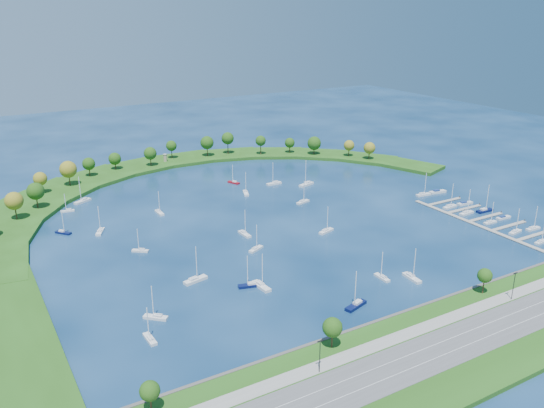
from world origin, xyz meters
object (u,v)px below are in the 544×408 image
moored_boat_4 (250,285)px  moored_boat_17 (100,231)px  docked_boat_7 (485,210)px  moored_boat_8 (306,184)px  moored_boat_3 (326,230)px  moored_boat_9 (412,277)px  moored_boat_1 (382,277)px  docked_boat_8 (450,206)px  moored_boat_0 (246,192)px  docked_boat_9 (465,203)px  docked_boat_3 (533,228)px  harbor_tower (165,158)px  moored_boat_5 (83,201)px  moored_boat_21 (67,210)px  moored_boat_10 (256,248)px  moored_boat_16 (195,279)px  docked_boat_11 (437,192)px  moored_boat_13 (244,233)px  docked_boat_2 (515,231)px  docked_boat_10 (423,194)px  moored_boat_18 (159,212)px  docked_boat_5 (503,218)px  moored_boat_11 (63,232)px  moored_boat_7 (303,201)px  moored_boat_20 (140,250)px  moored_boat_2 (234,182)px  moored_boat_14 (274,183)px  moored_boat_19 (156,316)px  moored_boat_15 (261,285)px  docked_boat_0 (541,241)px  moored_boat_12 (150,338)px  moored_boat_6 (356,304)px  docked_boat_6 (467,213)px  dock_system (490,223)px  docked_boat_4 (490,222)px

moored_boat_4 → moored_boat_17: 86.32m
docked_boat_7 → moored_boat_8: bearing=125.3°
moored_boat_3 → moored_boat_9: moored_boat_9 is taller
moored_boat_1 → docked_boat_8: (81.40, 42.68, 0.06)m
moored_boat_0 → docked_boat_9: 114.79m
docked_boat_3 → harbor_tower: bearing=121.3°
moored_boat_5 → moored_boat_21: moored_boat_5 is taller
docked_boat_7 → docked_boat_3: bearing=-87.6°
moored_boat_10 → moored_boat_16: bearing=177.1°
moored_boat_3 → docked_boat_11: (85.32, 15.31, -0.17)m
moored_boat_5 → moored_boat_8: moored_boat_8 is taller
moored_boat_13 → docked_boat_8: docked_boat_8 is taller
docked_boat_2 → docked_boat_10: size_ratio=0.91×
harbor_tower → moored_boat_18: size_ratio=0.41×
moored_boat_1 → moored_boat_5: moored_boat_5 is taller
docked_boat_3 → docked_boat_5: 16.13m
docked_boat_3 → moored_boat_11: bearing=153.3°
moored_boat_7 → moored_boat_10: bearing=-156.5°
moored_boat_3 → moored_boat_13: bearing=137.6°
moored_boat_20 → docked_boat_2: docked_boat_2 is taller
moored_boat_2 → moored_boat_10: (-33.87, -88.37, 0.01)m
moored_boat_7 → moored_boat_9: 93.13m
harbor_tower → moored_boat_14: moored_boat_14 is taller
moored_boat_10 → moored_boat_3: bearing=-23.2°
docked_boat_2 → moored_boat_19: bearing=167.0°
moored_boat_15 → moored_boat_4: bearing=-132.9°
harbor_tower → docked_boat_0: size_ratio=0.46×
moored_boat_5 → docked_boat_9: moored_boat_5 is taller
moored_boat_12 → moored_boat_1: bearing=-94.7°
moored_boat_6 → docked_boat_9: size_ratio=1.50×
moored_boat_6 → moored_boat_16: size_ratio=0.99×
moored_boat_2 → moored_boat_11: size_ratio=0.98×
moored_boat_11 → moored_boat_17: bearing=24.1°
moored_boat_1 → docked_boat_6: docked_boat_6 is taller
docked_boat_6 → moored_boat_20: bearing=161.9°
dock_system → moored_boat_13: bearing=156.5°
docked_boat_10 → docked_boat_2: bearing=-86.8°
moored_boat_6 → docked_boat_4: size_ratio=1.30×
moored_boat_21 → docked_boat_2: 212.93m
docked_boat_6 → docked_boat_11: docked_boat_6 is taller
moored_boat_2 → moored_boat_19: bearing=117.7°
moored_boat_13 → moored_boat_20: moored_boat_13 is taller
moored_boat_8 → docked_boat_11: size_ratio=1.48×
moored_boat_13 → moored_boat_16: size_ratio=0.88×
harbor_tower → docked_boat_6: 188.04m
moored_boat_4 → docked_boat_3: 138.78m
moored_boat_17 → docked_boat_4: moored_boat_17 is taller
moored_boat_8 → moored_boat_18: (-87.87, -1.49, -0.10)m
moored_boat_2 → moored_boat_18: size_ratio=0.93×
moored_boat_11 → moored_boat_20: size_ratio=1.10×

